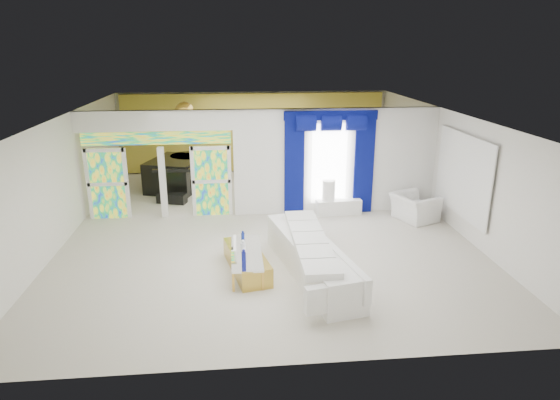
{
  "coord_description": "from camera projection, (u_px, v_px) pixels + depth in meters",
  "views": [
    {
      "loc": [
        -0.76,
        -12.2,
        4.68
      ],
      "look_at": [
        0.3,
        -1.2,
        1.1
      ],
      "focal_mm": 30.95,
      "sensor_mm": 36.0,
      "label": 1
    }
  ],
  "objects": [
    {
      "name": "blue_drape_left",
      "position": [
        294.0,
        167.0,
        13.54
      ],
      "size": [
        0.55,
        0.1,
        2.8
      ],
      "primitive_type": "cube",
      "color": "#030742",
      "rests_on": "ground"
    },
    {
      "name": "white_sofa",
      "position": [
        311.0,
        258.0,
        10.19
      ],
      "size": [
        1.58,
        3.89,
        0.72
      ],
      "primitive_type": "cube",
      "rotation": [
        0.0,
        0.0,
        0.21
      ],
      "color": "white",
      "rests_on": "ground"
    },
    {
      "name": "tv_console",
      "position": [
        103.0,
        193.0,
        14.57
      ],
      "size": [
        0.62,
        0.58,
        0.79
      ],
      "primitive_type": "cube",
      "rotation": [
        0.0,
        0.0,
        -0.18
      ],
      "color": "tan",
      "rests_on": "ground"
    },
    {
      "name": "chandelier",
      "position": [
        184.0,
        111.0,
        15.25
      ],
      "size": [
        0.6,
        0.6,
        0.6
      ],
      "primitive_type": "sphere",
      "color": "gold",
      "rests_on": "ceiling"
    },
    {
      "name": "blue_pelmet",
      "position": [
        331.0,
        115.0,
        13.19
      ],
      "size": [
        2.6,
        0.12,
        0.25
      ],
      "primitive_type": "cube",
      "color": "#030742",
      "rests_on": "dividing_wall"
    },
    {
      "name": "stained_panel_right",
      "position": [
        212.0,
        181.0,
        13.57
      ],
      "size": [
        0.95,
        0.04,
        2.0
      ],
      "primitive_type": "cube",
      "color": "#994C3F",
      "rests_on": "ground"
    },
    {
      "name": "console_table",
      "position": [
        338.0,
        207.0,
        13.89
      ],
      "size": [
        1.31,
        0.5,
        0.43
      ],
      "primitive_type": "cube",
      "rotation": [
        0.0,
        0.0,
        0.07
      ],
      "color": "white",
      "rests_on": "ground"
    },
    {
      "name": "stained_transom",
      "position": [
        157.0,
        138.0,
        13.05
      ],
      "size": [
        4.0,
        0.05,
        0.35
      ],
      "primitive_type": "cube",
      "color": "#994C3F",
      "rests_on": "dividing_header"
    },
    {
      "name": "gold_curtains",
      "position": [
        254.0,
        132.0,
        18.19
      ],
      "size": [
        9.7,
        0.12,
        2.9
      ],
      "primitive_type": "cube",
      "color": "gold",
      "rests_on": "ground"
    },
    {
      "name": "floor",
      "position": [
        265.0,
        225.0,
        13.06
      ],
      "size": [
        12.0,
        12.0,
        0.0
      ],
      "primitive_type": "plane",
      "color": "#B7AF9E",
      "rests_on": "ground"
    },
    {
      "name": "coffee_table",
      "position": [
        247.0,
        261.0,
        10.4
      ],
      "size": [
        1.02,
        2.01,
        0.43
      ],
      "primitive_type": "cube",
      "rotation": [
        0.0,
        0.0,
        0.21
      ],
      "color": "gold",
      "rests_on": "ground"
    },
    {
      "name": "stained_panel_left",
      "position": [
        108.0,
        184.0,
        13.31
      ],
      "size": [
        0.95,
        0.04,
        2.0
      ],
      "primitive_type": "cube",
      "color": "#994C3F",
      "rests_on": "ground"
    },
    {
      "name": "blue_drape_right",
      "position": [
        364.0,
        165.0,
        13.72
      ],
      "size": [
        0.55,
        0.1,
        2.8
      ],
      "primitive_type": "cube",
      "color": "#030742",
      "rests_on": "ground"
    },
    {
      "name": "armchair",
      "position": [
        414.0,
        207.0,
        13.37
      ],
      "size": [
        1.33,
        1.41,
        0.73
      ],
      "primitive_type": "imported",
      "rotation": [
        0.0,
        0.0,
        1.95
      ],
      "color": "white",
      "rests_on": "ground"
    },
    {
      "name": "table_lamp",
      "position": [
        329.0,
        190.0,
        13.71
      ],
      "size": [
        0.36,
        0.36,
        0.58
      ],
      "primitive_type": "cylinder",
      "color": "white",
      "rests_on": "console_table"
    },
    {
      "name": "decanters",
      "position": [
        243.0,
        250.0,
        10.24
      ],
      "size": [
        0.12,
        1.23,
        0.25
      ],
      "color": "navy",
      "rests_on": "coffee_table"
    },
    {
      "name": "grand_piano",
      "position": [
        177.0,
        174.0,
        16.26
      ],
      "size": [
        2.07,
        2.39,
        1.02
      ],
      "primitive_type": "cube",
      "rotation": [
        0.0,
        0.0,
        -0.3
      ],
      "color": "black",
      "rests_on": "ground"
    },
    {
      "name": "window_pane",
      "position": [
        329.0,
        164.0,
        13.64
      ],
      "size": [
        1.0,
        0.02,
        2.3
      ],
      "primitive_type": "cube",
      "color": "white",
      "rests_on": "dividing_wall"
    },
    {
      "name": "dividing_header",
      "position": [
        155.0,
        121.0,
        12.91
      ],
      "size": [
        4.3,
        0.18,
        0.55
      ],
      "primitive_type": "cube",
      "color": "white",
      "rests_on": "dividing_wall"
    },
    {
      "name": "wall_mirror",
      "position": [
        463.0,
        175.0,
        12.09
      ],
      "size": [
        0.04,
        2.7,
        1.9
      ],
      "primitive_type": "cube",
      "color": "white",
      "rests_on": "ground"
    },
    {
      "name": "piano_bench",
      "position": [
        172.0,
        198.0,
        14.86
      ],
      "size": [
        0.96,
        0.6,
        0.3
      ],
      "primitive_type": "cube",
      "rotation": [
        0.0,
        0.0,
        -0.3
      ],
      "color": "black",
      "rests_on": "ground"
    },
    {
      "name": "dividing_wall",
      "position": [
        337.0,
        161.0,
        13.74
      ],
      "size": [
        5.7,
        0.18,
        3.0
      ],
      "primitive_type": "cube",
      "color": "white",
      "rests_on": "ground"
    }
  ]
}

